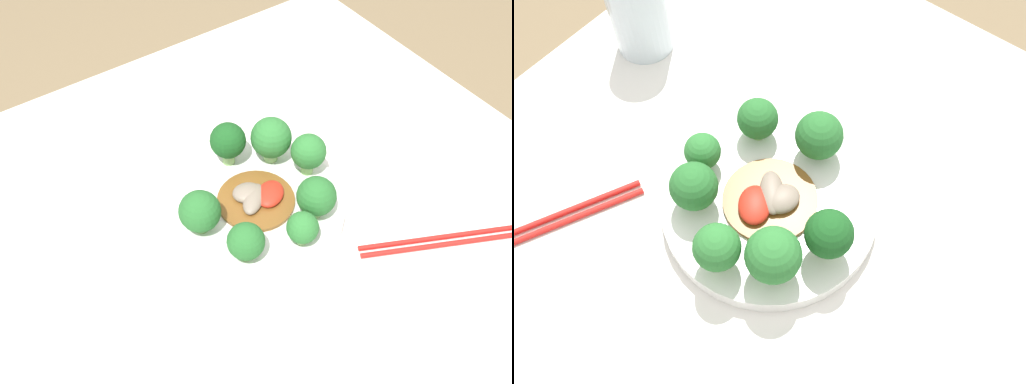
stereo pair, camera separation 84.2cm
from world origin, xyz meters
TOP-DOWN VIEW (x-y plane):
  - table at (0.00, 0.00)m, footprint 0.85×0.79m
  - plate at (-0.02, -0.01)m, footprint 0.24×0.24m
  - broccoli_east at (0.07, -0.01)m, footprint 0.05×0.05m
  - broccoli_north at (-0.01, 0.07)m, footprint 0.05×0.05m
  - broccoli_west at (-0.10, -0.01)m, footprint 0.06×0.06m
  - broccoli_south at (-0.01, -0.10)m, footprint 0.04×0.04m
  - broccoli_northeast at (0.05, 0.04)m, footprint 0.06×0.06m
  - broccoli_southwest at (-0.08, -0.08)m, footprint 0.05×0.05m
  - broccoli_southeast at (0.03, -0.07)m, footprint 0.05×0.05m
  - stirfry_center at (-0.02, -0.01)m, footprint 0.11×0.11m
  - chopsticks at (0.16, -0.20)m, footprint 0.23×0.12m

SIDE VIEW (x-z plane):
  - table at x=0.00m, z-range 0.00..0.77m
  - chopsticks at x=0.16m, z-range 0.77..0.78m
  - plate at x=-0.02m, z-range 0.77..0.79m
  - stirfry_center at x=-0.02m, z-range 0.79..0.81m
  - broccoli_south at x=-0.01m, z-range 0.80..0.85m
  - broccoli_southwest at x=-0.08m, z-range 0.80..0.85m
  - broccoli_west at x=-0.10m, z-range 0.80..0.86m
  - broccoli_southeast at x=0.03m, z-range 0.80..0.86m
  - broccoli_east at x=0.07m, z-range 0.80..0.86m
  - broccoli_north at x=-0.01m, z-range 0.80..0.87m
  - broccoli_northeast at x=0.05m, z-range 0.80..0.87m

